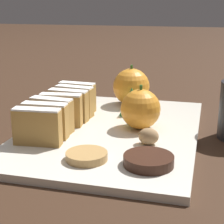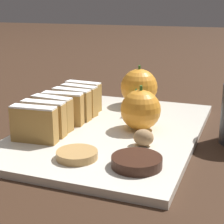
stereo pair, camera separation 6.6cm
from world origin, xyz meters
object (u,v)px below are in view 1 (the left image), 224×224
object	(u,v)px
walnut	(149,136)
chocolate_cookie	(149,160)
orange_far	(131,87)
orange_near	(141,109)

from	to	relation	value
walnut	chocolate_cookie	xyz separation A→B (m)	(0.01, -0.08, -0.01)
orange_far	walnut	distance (m)	0.24
walnut	chocolate_cookie	distance (m)	0.08
orange_far	chocolate_cookie	bearing A→B (deg)	-73.55
orange_far	walnut	world-z (taller)	orange_far
chocolate_cookie	orange_far	bearing A→B (deg)	106.45
orange_near	walnut	distance (m)	0.08
orange_far	walnut	xyz separation A→B (m)	(0.08, -0.22, -0.03)
orange_near	walnut	world-z (taller)	orange_near
orange_near	orange_far	distance (m)	0.16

